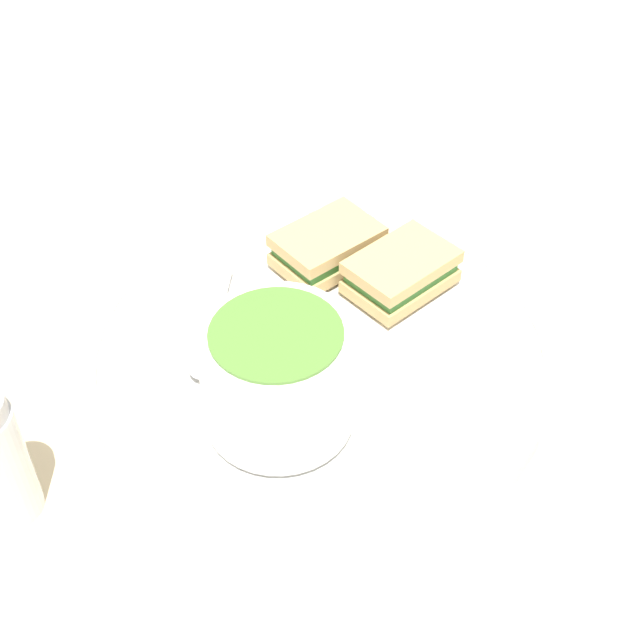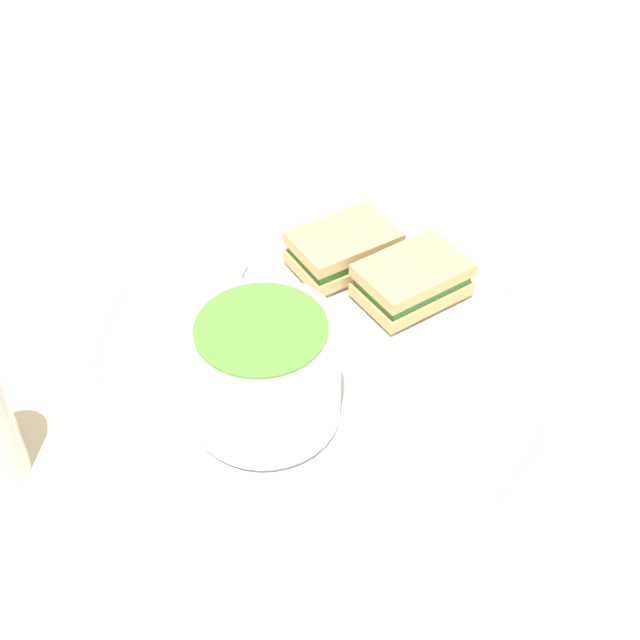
% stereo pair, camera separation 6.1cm
% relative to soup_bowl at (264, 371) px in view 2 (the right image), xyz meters
% --- Properties ---
extents(ground_plane, '(2.40, 2.40, 0.00)m').
position_rel_soup_bowl_xyz_m(ground_plane, '(0.04, 0.06, -0.06)').
color(ground_plane, beige).
extents(plate, '(0.32, 0.32, 0.02)m').
position_rel_soup_bowl_xyz_m(plate, '(0.04, 0.06, -0.05)').
color(plate, white).
rests_on(plate, ground_plane).
extents(soup_bowl, '(0.10, 0.10, 0.08)m').
position_rel_soup_bowl_xyz_m(soup_bowl, '(0.00, 0.00, 0.00)').
color(soup_bowl, white).
rests_on(soup_bowl, plate).
extents(spoon, '(0.06, 0.11, 0.01)m').
position_rel_soup_bowl_xyz_m(spoon, '(-0.03, 0.07, -0.03)').
color(spoon, silver).
rests_on(spoon, plate).
extents(sandwich_half_near, '(0.09, 0.08, 0.03)m').
position_rel_soup_bowl_xyz_m(sandwich_half_near, '(0.12, 0.10, -0.02)').
color(sandwich_half_near, tan).
rests_on(sandwich_half_near, plate).
extents(sandwich_half_far, '(0.09, 0.08, 0.03)m').
position_rel_soup_bowl_xyz_m(sandwich_half_far, '(0.07, 0.14, -0.02)').
color(sandwich_half_far, tan).
rests_on(sandwich_half_far, plate).
extents(menu_sheet, '(0.23, 0.26, 0.00)m').
position_rel_soup_bowl_xyz_m(menu_sheet, '(-0.18, 0.33, -0.06)').
color(menu_sheet, white).
rests_on(menu_sheet, ground_plane).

